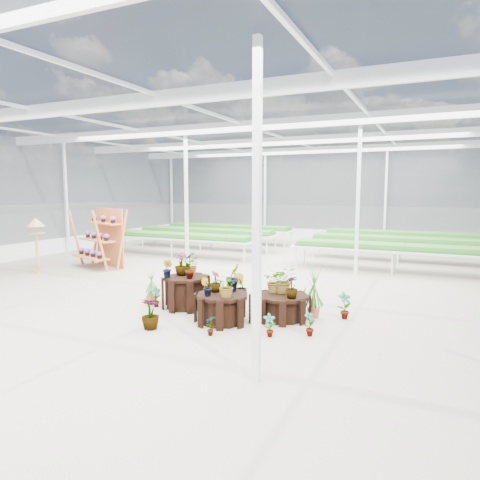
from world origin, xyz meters
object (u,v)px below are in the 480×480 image
at_px(plinth_low, 282,307).
at_px(shelf_rack, 98,238).
at_px(plinth_tall, 186,292).
at_px(bird_table, 37,246).
at_px(plinth_mid, 222,308).

xyz_separation_m(plinth_low, shelf_rack, (-7.43, 2.89, 0.74)).
bearing_deg(plinth_low, shelf_rack, 158.74).
bearing_deg(shelf_rack, plinth_tall, -8.86).
bearing_deg(plinth_low, bird_table, 170.82).
xyz_separation_m(plinth_tall, plinth_low, (2.20, 0.10, -0.10)).
height_order(plinth_tall, shelf_rack, shelf_rack).
height_order(plinth_mid, shelf_rack, shelf_rack).
bearing_deg(shelf_rack, bird_table, -104.66).
distance_m(plinth_tall, plinth_low, 2.20).
distance_m(plinth_tall, shelf_rack, 6.06).
bearing_deg(plinth_low, plinth_mid, -145.01).
bearing_deg(plinth_mid, bird_table, 164.56).
bearing_deg(plinth_low, plinth_tall, -177.40).
bearing_deg(plinth_tall, plinth_low, 2.60).
height_order(plinth_low, bird_table, bird_table).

